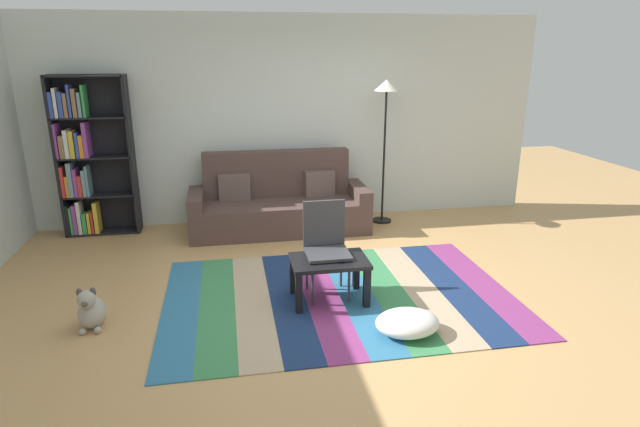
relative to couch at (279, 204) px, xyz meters
The scene contains 11 objects.
ground_plane 2.06m from the couch, 83.16° to the right, with size 14.00×14.00×0.00m, color tan.
back_wall 1.17m from the couch, 65.30° to the left, with size 6.80×0.10×2.70m, color silver.
rug 2.11m from the couch, 80.30° to the right, with size 3.27×2.23×0.01m.
couch is the anchor object (origin of this frame).
bookshelf 2.44m from the couch, behind, with size 0.90×0.28×1.97m.
coffee_table 2.13m from the couch, 83.56° to the right, with size 0.70×0.48×0.41m.
pouf 2.94m from the couch, 75.11° to the right, with size 0.53×0.42×0.19m, color white.
dog 2.90m from the couch, 129.10° to the right, with size 0.22×0.35×0.40m.
standing_lamp 1.89m from the couch, ahead, with size 0.32×0.32×1.89m.
tv_remote 2.19m from the couch, 81.54° to the right, with size 0.04×0.15×0.02m, color black.
folding_chair 1.96m from the couch, 82.86° to the right, with size 0.40×0.40×0.90m.
Camera 1 is at (-0.88, -4.41, 2.25)m, focal length 29.14 mm.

